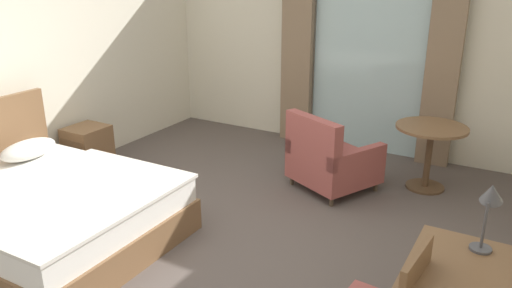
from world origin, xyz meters
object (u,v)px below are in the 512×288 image
at_px(desk_lamp, 490,201).
at_px(armchair_by_window, 330,160).
at_px(round_cafe_table, 430,142).
at_px(bed, 43,209).
at_px(nightstand, 88,149).

distance_m(desk_lamp, armchair_by_window, 2.61).
distance_m(desk_lamp, round_cafe_table, 2.59).
distance_m(bed, armchair_by_window, 2.88).
xyz_separation_m(armchair_by_window, round_cafe_table, (0.91, 0.55, 0.20)).
bearing_deg(armchair_by_window, desk_lamp, -48.12).
relative_size(bed, round_cafe_table, 2.80).
distance_m(bed, desk_lamp, 3.57).
relative_size(desk_lamp, armchair_by_window, 0.40).
height_order(nightstand, round_cafe_table, round_cafe_table).
bearing_deg(desk_lamp, nightstand, 167.84).
distance_m(armchair_by_window, round_cafe_table, 1.08).
xyz_separation_m(desk_lamp, round_cafe_table, (-0.77, 2.42, -0.52)).
bearing_deg(round_cafe_table, armchair_by_window, -148.88).
bearing_deg(round_cafe_table, nightstand, -157.59).
bearing_deg(desk_lamp, armchair_by_window, 131.88).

